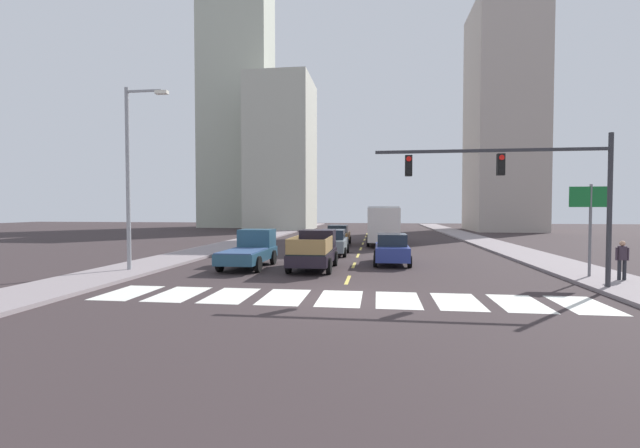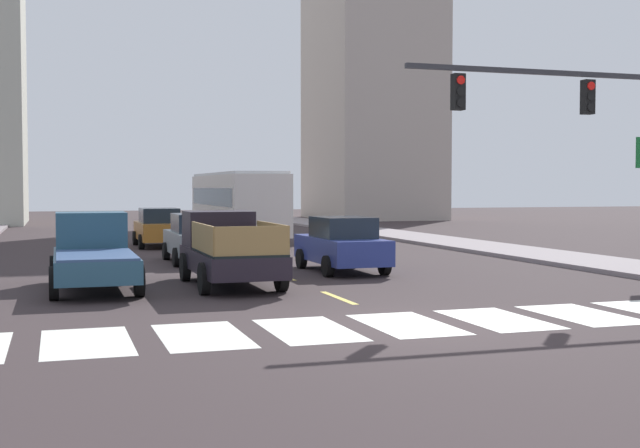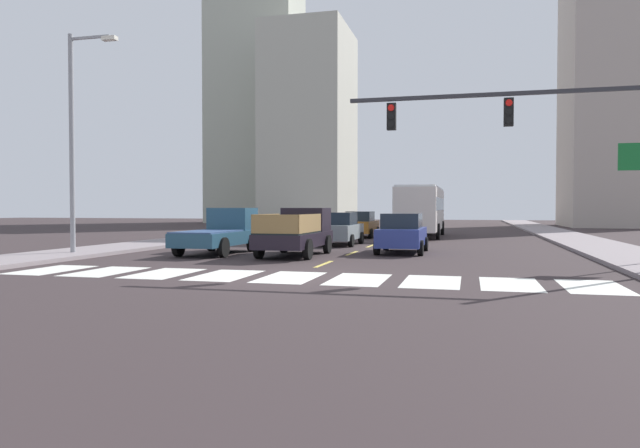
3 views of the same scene
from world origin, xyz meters
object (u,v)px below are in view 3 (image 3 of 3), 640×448
object	(u,v)px
pickup_stakebed	(298,233)
traffic_signal_gantry	(548,133)
streetlight_left	(75,134)
sedan_near_right	(361,224)
sedan_mid	(402,233)
city_bus	(421,208)
pickup_dark	(222,232)
sedan_near_left	(339,229)

from	to	relation	value
pickup_stakebed	traffic_signal_gantry	size ratio (longest dim) A/B	0.58
streetlight_left	sedan_near_right	bearing A→B (deg)	63.86
pickup_stakebed	sedan_mid	distance (m)	4.62
sedan_mid	traffic_signal_gantry	bearing A→B (deg)	-55.42
city_bus	streetlight_left	world-z (taller)	streetlight_left
pickup_dark	sedan_near_right	world-z (taller)	pickup_dark
sedan_mid	sedan_near_right	distance (m)	13.27
sedan_near_left	city_bus	bearing A→B (deg)	69.43
city_bus	traffic_signal_gantry	bearing A→B (deg)	-76.67
sedan_near_left	traffic_signal_gantry	distance (m)	14.83
pickup_stakebed	sedan_mid	xyz separation A→B (m)	(4.07, 2.18, -0.08)
city_bus	pickup_dark	bearing A→B (deg)	-115.24
pickup_dark	sedan_near_left	bearing A→B (deg)	61.18
sedan_near_left	streetlight_left	world-z (taller)	streetlight_left
pickup_stakebed	sedan_near_left	world-z (taller)	pickup_stakebed
city_bus	pickup_stakebed	bearing A→B (deg)	-103.97
sedan_mid	streetlight_left	distance (m)	14.22
pickup_stakebed	city_bus	xyz separation A→B (m)	(3.76, 16.35, 1.02)
sedan_mid	sedan_near_right	size ratio (longest dim) A/B	1.00
pickup_dark	sedan_near_right	xyz separation A→B (m)	(3.43, 14.59, -0.06)
pickup_stakebed	pickup_dark	xyz separation A→B (m)	(-3.51, 0.20, -0.02)
sedan_near_right	sedan_near_left	bearing A→B (deg)	-87.79
pickup_stakebed	sedan_mid	size ratio (longest dim) A/B	1.18
pickup_dark	city_bus	size ratio (longest dim) A/B	0.48
sedan_mid	sedan_near_right	xyz separation A→B (m)	(-4.15, 12.61, 0.00)
sedan_near_left	sedan_mid	world-z (taller)	same
pickup_stakebed	pickup_dark	bearing A→B (deg)	179.42
sedan_mid	sedan_near_right	world-z (taller)	same
pickup_stakebed	traffic_signal_gantry	distance (m)	10.80
sedan_near_right	streetlight_left	world-z (taller)	streetlight_left
traffic_signal_gantry	streetlight_left	distance (m)	17.94
pickup_dark	pickup_stakebed	bearing A→B (deg)	-1.76
city_bus	sedan_near_right	distance (m)	4.29
pickup_stakebed	streetlight_left	xyz separation A→B (m)	(-8.65, -2.67, 4.03)
city_bus	sedan_near_left	bearing A→B (deg)	-110.83
sedan_near_right	pickup_stakebed	bearing A→B (deg)	-90.00
pickup_dark	sedan_near_right	size ratio (longest dim) A/B	1.18
pickup_stakebed	sedan_mid	bearing A→B (deg)	30.86
pickup_stakebed	sedan_near_left	xyz separation A→B (m)	(0.28, 6.68, -0.08)
sedan_mid	streetlight_left	world-z (taller)	streetlight_left
pickup_dark	sedan_mid	xyz separation A→B (m)	(7.58, 1.99, -0.06)
sedan_near_left	traffic_signal_gantry	world-z (taller)	traffic_signal_gantry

